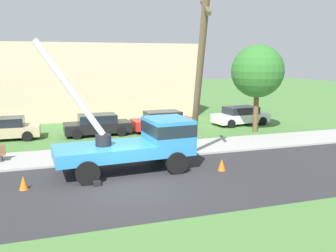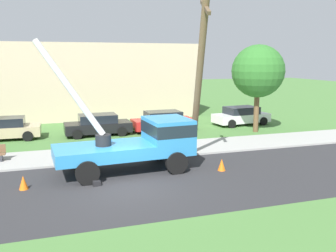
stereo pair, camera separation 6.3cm
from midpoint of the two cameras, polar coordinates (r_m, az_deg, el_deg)
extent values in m
plane|color=#477538|center=(26.65, -11.43, -0.81)|extent=(120.00, 120.00, 0.00)
cube|color=#2B2B2D|center=(15.18, -6.04, -9.25)|extent=(80.00, 7.19, 0.01)
cube|color=#9E9E99|center=(20.12, -9.17, -4.25)|extent=(80.00, 3.32, 0.10)
cube|color=#2D84C6|center=(16.58, -10.17, -3.97)|extent=(4.44, 2.67, 0.55)
cube|color=#2D84C6|center=(17.31, -0.13, -1.40)|extent=(2.05, 2.52, 1.60)
cube|color=#19232D|center=(17.25, -0.13, -0.26)|extent=(2.07, 2.54, 0.56)
cylinder|color=black|center=(16.46, -10.16, -2.19)|extent=(0.70, 0.70, 0.50)
cylinder|color=silver|center=(16.57, -15.22, 5.73)|extent=(2.95, 1.49, 4.26)
cube|color=black|center=(15.37, -11.17, -8.76)|extent=(0.32, 0.32, 0.20)
cube|color=black|center=(18.10, -12.87, -5.87)|extent=(0.32, 0.32, 0.20)
cylinder|color=black|center=(16.47, 1.27, -5.79)|extent=(1.00, 0.30, 1.00)
cylinder|color=black|center=(18.63, -1.60, -3.87)|extent=(1.00, 0.30, 1.00)
cylinder|color=black|center=(15.43, -12.54, -7.17)|extent=(1.00, 0.30, 1.00)
cylinder|color=black|center=(17.72, -13.79, -4.93)|extent=(1.00, 0.30, 1.00)
cylinder|color=brown|center=(17.66, 4.73, 7.25)|extent=(1.16, 3.83, 8.39)
cube|color=brown|center=(16.45, 5.76, 17.97)|extent=(0.53, 1.71, 0.86)
cone|color=orange|center=(17.18, 8.28, -5.98)|extent=(0.36, 0.36, 0.56)
cone|color=orange|center=(15.69, -21.72, -8.23)|extent=(0.36, 0.36, 0.56)
cube|color=tan|center=(25.58, -24.30, -0.75)|extent=(4.44, 1.90, 0.65)
cube|color=black|center=(25.48, -24.40, 0.57)|extent=(2.50, 1.71, 0.55)
cylinder|color=black|center=(24.58, -21.17, -1.50)|extent=(0.64, 0.22, 0.64)
cylinder|color=black|center=(26.35, -20.89, -0.72)|extent=(0.64, 0.22, 0.64)
cube|color=black|center=(25.18, -11.00, -0.18)|extent=(4.44, 1.90, 0.65)
cube|color=black|center=(25.08, -11.05, 1.17)|extent=(2.50, 1.71, 0.55)
cylinder|color=black|center=(24.60, -7.33, -0.86)|extent=(0.64, 0.22, 0.64)
cylinder|color=black|center=(26.33, -8.15, -0.14)|extent=(0.64, 0.22, 0.64)
cylinder|color=black|center=(24.18, -14.07, -1.29)|extent=(0.64, 0.22, 0.64)
cylinder|color=black|center=(25.94, -14.45, -0.52)|extent=(0.64, 0.22, 0.64)
cube|color=#B21E1E|center=(26.18, -0.92, 0.42)|extent=(4.46, 1.95, 0.65)
cube|color=black|center=(26.09, -0.92, 1.72)|extent=(2.52, 1.74, 0.55)
cylinder|color=black|center=(25.91, 2.77, -0.21)|extent=(0.64, 0.22, 0.64)
cylinder|color=black|center=(27.55, 1.33, 0.44)|extent=(0.64, 0.22, 0.64)
cylinder|color=black|center=(24.95, -3.39, -0.63)|extent=(0.64, 0.22, 0.64)
cylinder|color=black|center=(26.65, -4.50, 0.06)|extent=(0.64, 0.22, 0.64)
cube|color=silver|center=(29.23, 11.19, 1.27)|extent=(4.55, 2.22, 0.65)
cube|color=black|center=(29.14, 11.23, 2.44)|extent=(2.61, 1.89, 0.55)
cylinder|color=black|center=(29.41, 14.50, 0.74)|extent=(0.64, 0.22, 0.64)
cylinder|color=black|center=(30.82, 12.45, 1.26)|extent=(0.64, 0.22, 0.64)
cylinder|color=black|center=(27.73, 9.76, 0.35)|extent=(0.64, 0.22, 0.64)
cylinder|color=black|center=(29.23, 7.83, 0.92)|extent=(0.64, 0.22, 0.64)
cube|color=#333338|center=(20.02, -24.64, -4.64)|extent=(0.10, 0.40, 0.45)
cylinder|color=brown|center=(26.42, 13.52, 3.38)|extent=(0.36, 0.36, 3.98)
sphere|color=#2D6B28|center=(26.25, 13.73, 8.32)|extent=(3.64, 3.64, 3.64)
cube|color=#C6B293|center=(33.57, -11.75, 6.97)|extent=(18.00, 6.00, 6.40)
camera|label=1|loc=(0.03, -90.10, -0.02)|focal=39.08mm
camera|label=2|loc=(0.03, 89.90, 0.02)|focal=39.08mm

